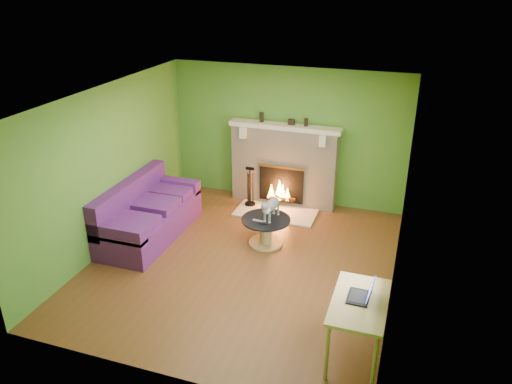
% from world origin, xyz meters
% --- Properties ---
extents(floor, '(5.00, 5.00, 0.00)m').
position_xyz_m(floor, '(0.00, 0.00, 0.00)').
color(floor, brown).
rests_on(floor, ground).
extents(ceiling, '(5.00, 5.00, 0.00)m').
position_xyz_m(ceiling, '(0.00, 0.00, 2.60)').
color(ceiling, white).
rests_on(ceiling, wall_back).
extents(wall_back, '(5.00, 0.00, 5.00)m').
position_xyz_m(wall_back, '(0.00, 2.50, 1.30)').
color(wall_back, '#44882C').
rests_on(wall_back, floor).
extents(wall_front, '(5.00, 0.00, 5.00)m').
position_xyz_m(wall_front, '(0.00, -2.50, 1.30)').
color(wall_front, '#44882C').
rests_on(wall_front, floor).
extents(wall_left, '(0.00, 5.00, 5.00)m').
position_xyz_m(wall_left, '(-2.25, 0.00, 1.30)').
color(wall_left, '#44882C').
rests_on(wall_left, floor).
extents(wall_right, '(0.00, 5.00, 5.00)m').
position_xyz_m(wall_right, '(2.25, 0.00, 1.30)').
color(wall_right, '#44882C').
rests_on(wall_right, floor).
extents(window_frame, '(0.00, 1.20, 1.20)m').
position_xyz_m(window_frame, '(2.24, -0.90, 1.55)').
color(window_frame, silver).
rests_on(window_frame, wall_right).
extents(window_pane, '(0.00, 1.06, 1.06)m').
position_xyz_m(window_pane, '(2.23, -0.90, 1.55)').
color(window_pane, white).
rests_on(window_pane, wall_right).
extents(fireplace, '(2.10, 0.46, 1.58)m').
position_xyz_m(fireplace, '(0.00, 2.32, 0.77)').
color(fireplace, beige).
rests_on(fireplace, floor).
extents(hearth, '(1.50, 0.75, 0.03)m').
position_xyz_m(hearth, '(0.00, 1.80, 0.01)').
color(hearth, beige).
rests_on(hearth, floor).
extents(mantel, '(2.10, 0.28, 0.08)m').
position_xyz_m(mantel, '(0.00, 2.30, 1.54)').
color(mantel, beige).
rests_on(mantel, fireplace).
extents(sofa, '(0.96, 2.13, 0.96)m').
position_xyz_m(sofa, '(-1.86, 0.32, 0.37)').
color(sofa, '#511B68').
rests_on(sofa, floor).
extents(coffee_table, '(0.81, 0.81, 0.46)m').
position_xyz_m(coffee_table, '(0.16, 0.67, 0.26)').
color(coffee_table, tan).
rests_on(coffee_table, floor).
extents(desk, '(0.61, 1.06, 0.78)m').
position_xyz_m(desk, '(1.95, -1.50, 0.69)').
color(desk, tan).
rests_on(desk, floor).
extents(cat, '(0.34, 0.67, 0.40)m').
position_xyz_m(cat, '(0.24, 0.72, 0.66)').
color(cat, slate).
rests_on(cat, coffee_table).
extents(remote_silver, '(0.17, 0.07, 0.02)m').
position_xyz_m(remote_silver, '(0.06, 0.55, 0.47)').
color(remote_silver, gray).
rests_on(remote_silver, coffee_table).
extents(remote_black, '(0.16, 0.06, 0.02)m').
position_xyz_m(remote_black, '(0.18, 0.49, 0.47)').
color(remote_black, black).
rests_on(remote_black, coffee_table).
extents(laptop, '(0.29, 0.33, 0.24)m').
position_xyz_m(laptop, '(1.93, -1.45, 0.90)').
color(laptop, black).
rests_on(laptop, desk).
extents(fire_tools, '(0.21, 0.21, 0.77)m').
position_xyz_m(fire_tools, '(-0.56, 1.95, 0.42)').
color(fire_tools, black).
rests_on(fire_tools, hearth).
extents(mantel_vase_left, '(0.08, 0.08, 0.18)m').
position_xyz_m(mantel_vase_left, '(-0.46, 2.33, 1.67)').
color(mantel_vase_left, black).
rests_on(mantel_vase_left, mantel).
extents(mantel_vase_right, '(0.07, 0.07, 0.14)m').
position_xyz_m(mantel_vase_right, '(0.39, 2.33, 1.65)').
color(mantel_vase_right, black).
rests_on(mantel_vase_right, mantel).
extents(mantel_box, '(0.12, 0.08, 0.10)m').
position_xyz_m(mantel_box, '(0.11, 2.33, 1.63)').
color(mantel_box, black).
rests_on(mantel_box, mantel).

